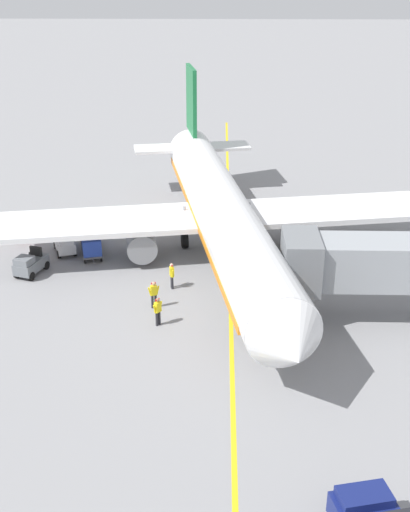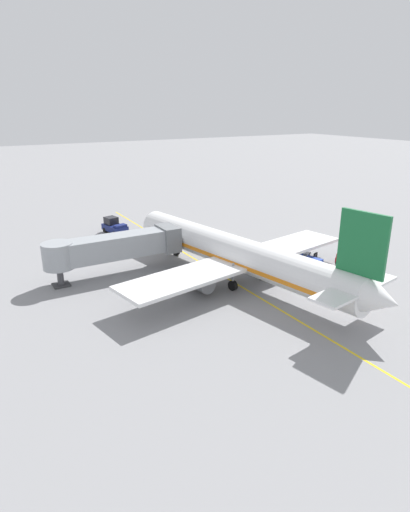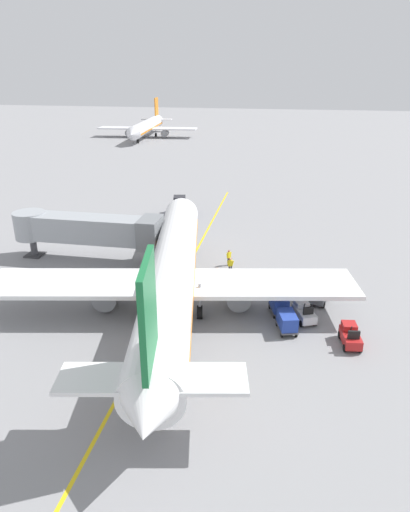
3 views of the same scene
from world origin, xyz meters
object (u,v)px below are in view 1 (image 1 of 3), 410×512
Objects in this scene: baggage_tug_lead at (65,243)px; baggage_cart_second_in_train at (89,230)px; ground_crew_wing_walker at (158,310)px; ground_crew_loader at (154,293)px; baggage_cart_front at (91,245)px; baggage_tug_trailing at (29,227)px; parked_airliner at (221,212)px; baggage_tug_spare at (30,264)px; ground_crew_marshaller at (172,274)px.

baggage_cart_second_in_train is (-1.32, -1.97, 0.24)m from baggage_tug_lead.
ground_crew_wing_walker is (-7.40, 9.83, 0.24)m from baggage_tug_lead.
baggage_cart_front is at bearing -54.87° from ground_crew_loader.
baggage_tug_trailing is 14.86m from ground_crew_loader.
ground_crew_loader is (3.90, 7.71, -2.23)m from parked_airliner.
ground_crew_wing_walker is (-10.69, 12.76, 0.24)m from baggage_tug_trailing.
baggage_tug_trailing is (3.30, -2.93, 0.00)m from baggage_tug_lead.
baggage_tug_trailing is 6.48m from baggage_cart_front.
ground_crew_wing_walker is at bearing 101.67° from ground_crew_loader.
baggage_tug_lead is at bearing -0.55° from parked_airliner.
baggage_cart_front is at bearing 159.31° from baggage_tug_lead.
baggage_tug_lead is 2.17m from baggage_cart_front.
parked_airliner is 9.16m from baggage_cart_front.
baggage_cart_second_in_train is (-2.81, -5.41, 0.24)m from baggage_tug_spare.
baggage_tug_lead is 1.01× the size of baggage_tug_spare.
baggage_tug_trailing is at bearing -11.72° from baggage_cart_second_in_train.
baggage_tug_lead is at bearing 138.42° from baggage_tug_trailing.
ground_crew_wing_walker reaches higher than baggage_tug_trailing.
baggage_tug_spare is at bearing 66.61° from baggage_tug_lead.
parked_airliner is at bearing -116.84° from ground_crew_loader.
baggage_tug_lead and baggage_tug_spare have the same top height.
ground_crew_loader is 1.00× the size of ground_crew_marshaller.
ground_crew_loader is at bearing 120.07° from baggage_cart_second_in_train.
ground_crew_loader is at bearing 63.16° from parked_airliner.
baggage_tug_lead is 0.93× the size of baggage_cart_second_in_train.
baggage_tug_trailing is at bearing -12.06° from parked_airliner.
baggage_cart_second_in_train is at bearing 168.28° from baggage_tug_trailing.
baggage_tug_trailing is 16.65m from ground_crew_wing_walker.
parked_airliner is at bearing -109.70° from ground_crew_wing_walker.
ground_crew_loader is (-10.28, 10.73, 0.24)m from baggage_tug_trailing.
baggage_tug_spare is 9.53m from ground_crew_loader.
ground_crew_loader is (-5.66, 9.78, 0.00)m from baggage_cart_second_in_train.
parked_airliner is at bearing -120.40° from ground_crew_marshaller.
baggage_tug_trailing is 1.55× the size of ground_crew_marshaller.
ground_crew_marshaller is at bearing -95.72° from ground_crew_wing_walker.
baggage_cart_front is (-3.51, -2.68, 0.24)m from baggage_tug_spare.
baggage_tug_lead is 2.38m from baggage_cart_second_in_train.
ground_crew_marshaller is at bearing -108.94° from ground_crew_loader.
ground_crew_wing_walker is at bearing 120.66° from baggage_cart_front.
baggage_cart_second_in_train is (9.56, -2.07, -2.24)m from parked_airliner.
baggage_tug_lead is at bearing -53.04° from ground_crew_wing_walker.
parked_airliner is at bearing 179.45° from baggage_tug_lead.
parked_airliner is 13.05m from baggage_tug_spare.
baggage_tug_spare is 6.10m from baggage_cart_second_in_train.
baggage_cart_second_in_train is at bearing -59.93° from ground_crew_loader.
baggage_tug_spare is at bearing -10.96° from ground_crew_marshaller.
parked_airliner is 22.02× the size of ground_crew_loader.
ground_crew_marshaller is at bearing 146.21° from baggage_tug_lead.
parked_airliner is 12.49× the size of baggage_cart_second_in_train.
ground_crew_wing_walker is at bearing 144.31° from baggage_tug_spare.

